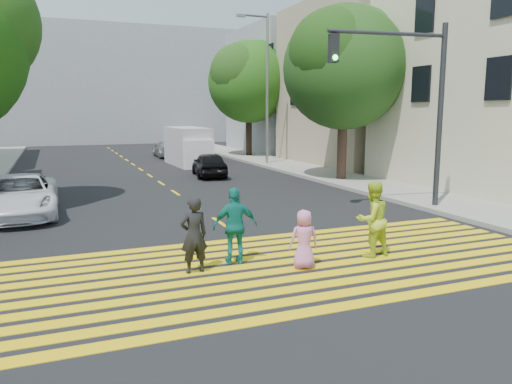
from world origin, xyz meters
TOP-DOWN VIEW (x-y plane):
  - ground at (0.00, 0.00)m, footprint 120.00×120.00m
  - sidewalk_right at (8.50, 15.00)m, footprint 3.00×60.00m
  - crosswalk at (0.00, 1.28)m, footprint 13.40×5.30m
  - lane_line at (0.00, 22.50)m, footprint 0.12×34.40m
  - building_right_tan at (15.00, 19.00)m, footprint 10.00×10.00m
  - building_right_grey at (15.00, 30.00)m, footprint 10.00×10.00m
  - backdrop_block at (0.00, 48.00)m, footprint 30.00×8.00m
  - tree_right_near at (8.31, 12.43)m, footprint 7.27×7.13m
  - tree_right_far at (8.76, 25.99)m, footprint 7.46×7.35m
  - pedestrian_man at (-1.98, 1.59)m, footprint 0.63×0.44m
  - pedestrian_woman at (2.20, 1.20)m, footprint 0.93×0.75m
  - pedestrian_child at (0.31, 0.99)m, footprint 0.69×0.51m
  - pedestrian_extra at (-0.95, 1.88)m, footprint 1.05×0.51m
  - white_sedan at (-5.70, 9.23)m, footprint 2.28×4.87m
  - dark_car_near at (2.82, 16.45)m, footprint 2.03×3.93m
  - silver_car at (3.07, 28.08)m, footprint 1.81×4.18m
  - dark_car_parked at (5.19, 27.05)m, footprint 1.37×3.79m
  - white_van at (3.20, 22.17)m, footprint 2.01×5.03m
  - traffic_signal at (6.45, 5.29)m, footprint 4.25×0.72m
  - street_lamp at (7.53, 20.28)m, footprint 2.07×0.27m

SIDE VIEW (x-z plane):
  - ground at x=0.00m, z-range 0.00..0.00m
  - lane_line at x=0.00m, z-range 0.00..0.01m
  - crosswalk at x=0.00m, z-range 0.00..0.01m
  - sidewalk_right at x=8.50m, z-range 0.00..0.15m
  - silver_car at x=3.07m, z-range 0.00..1.20m
  - dark_car_parked at x=5.19m, z-range 0.00..1.24m
  - dark_car_near at x=2.82m, z-range 0.00..1.28m
  - pedestrian_child at x=0.31m, z-range 0.00..1.30m
  - white_sedan at x=-5.70m, z-range 0.00..1.35m
  - pedestrian_man at x=-1.98m, z-range 0.00..1.64m
  - pedestrian_extra at x=-0.95m, z-range 0.00..1.73m
  - pedestrian_woman at x=2.20m, z-range 0.00..1.79m
  - white_van at x=3.20m, z-range -0.06..2.29m
  - traffic_signal at x=6.45m, z-range 0.92..7.17m
  - building_right_tan at x=15.00m, z-range 0.00..10.00m
  - building_right_grey at x=15.00m, z-range 0.00..10.00m
  - street_lamp at x=7.53m, z-range 0.68..9.81m
  - tree_right_near at x=8.31m, z-range 1.48..9.88m
  - tree_right_far at x=8.76m, z-range 1.49..9.99m
  - backdrop_block at x=0.00m, z-range 0.00..12.00m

